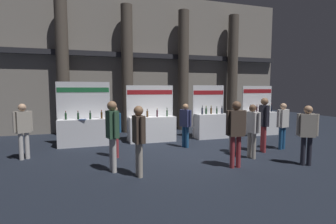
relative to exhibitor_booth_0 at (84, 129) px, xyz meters
The scene contains 17 objects.
ground_plane 4.03m from the exhibitor_booth_0, 30.96° to the right, with size 29.03×29.03×0.00m, color black.
hall_colonnade 5.30m from the exhibitor_booth_0, 40.97° to the left, with size 14.52×1.06×6.88m.
exhibitor_booth_0 is the anchor object (origin of this frame).
exhibitor_booth_1 2.59m from the exhibitor_booth_0, ahead, with size 1.94×0.66×2.26m.
exhibitor_booth_2 5.20m from the exhibitor_booth_0, ahead, with size 1.47×0.66×2.27m.
exhibitor_booth_3 7.77m from the exhibitor_booth_0, ahead, with size 1.57×0.66×2.25m.
trash_bin 5.46m from the exhibitor_booth_0, 28.08° to the right, with size 0.37×0.37×0.72m.
visitor_0 7.16m from the exhibitor_booth_0, 22.01° to the right, with size 0.55×0.31×1.62m.
visitor_1 6.42m from the exhibitor_booth_0, 26.00° to the right, with size 0.31×0.52×1.82m.
visitor_2 4.17m from the exhibitor_booth_0, 71.36° to the right, with size 0.28×0.50×1.71m.
visitor_3 7.38m from the exhibitor_booth_0, 36.81° to the right, with size 0.50×0.39×1.66m.
visitor_4 2.26m from the exhibitor_booth_0, 65.49° to the right, with size 0.38×0.38×1.60m.
visitor_5 3.78m from the exhibitor_booth_0, 22.07° to the right, with size 0.36×0.52×1.58m.
visitor_6 2.25m from the exhibitor_booth_0, 139.54° to the right, with size 0.48×0.37×1.68m.
visitor_7 5.95m from the exhibitor_booth_0, 34.21° to the right, with size 0.29×0.60×1.65m.
visitor_8 5.63m from the exhibitor_booth_0, 45.68° to the right, with size 0.57×0.28×1.79m.
visitor_9 3.51m from the exhibitor_booth_0, 77.40° to the right, with size 0.33×0.45×1.81m.
Camera 1 is at (-3.16, -7.70, 2.11)m, focal length 26.76 mm.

